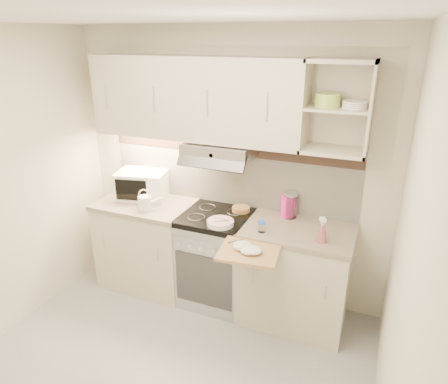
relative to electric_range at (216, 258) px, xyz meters
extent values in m
plane|color=#9A9A9C|center=(0.00, -1.10, -0.45)|extent=(3.00, 3.00, 0.00)
cube|color=beige|center=(0.00, 0.30, 0.80)|extent=(3.00, 0.04, 2.50)
cube|color=beige|center=(1.50, -1.10, 0.80)|extent=(0.04, 2.80, 2.50)
cube|color=white|center=(0.00, -1.10, 2.05)|extent=(3.00, 2.80, 0.04)
cube|color=silver|center=(0.00, 0.29, 0.77)|extent=(2.40, 0.02, 0.64)
cube|color=#36241D|center=(0.00, 0.28, 0.97)|extent=(2.40, 0.01, 0.08)
cube|color=beige|center=(-0.25, 0.13, 1.45)|extent=(1.90, 0.34, 0.70)
cube|color=beige|center=(0.95, 0.13, 1.45)|extent=(0.50, 0.34, 0.70)
cylinder|color=#A0C64C|center=(0.87, 0.13, 1.50)|extent=(0.19, 0.19, 0.10)
cylinder|color=white|center=(1.07, 0.13, 1.48)|extent=(0.18, 0.18, 0.06)
cube|color=#B7B7BC|center=(0.00, 0.10, 1.03)|extent=(0.60, 0.40, 0.12)
cube|color=beige|center=(-0.75, 0.00, -0.02)|extent=(0.90, 0.60, 0.86)
cube|color=gray|center=(-0.75, 0.00, 0.43)|extent=(0.92, 0.62, 0.04)
cube|color=beige|center=(0.75, 0.00, -0.02)|extent=(0.90, 0.60, 0.86)
cube|color=gray|center=(0.75, 0.00, 0.43)|extent=(0.92, 0.62, 0.04)
cube|color=#B7B7BC|center=(0.00, 0.00, -0.03)|extent=(0.60, 0.58, 0.85)
cube|color=black|center=(0.00, 0.00, 0.42)|extent=(0.60, 0.60, 0.05)
cube|color=white|center=(-0.84, 0.12, 0.58)|extent=(0.54, 0.45, 0.27)
cube|color=black|center=(-0.84, -0.05, 0.58)|extent=(0.30, 0.08, 0.21)
cylinder|color=white|center=(-0.66, -0.15, 0.51)|extent=(0.12, 0.12, 0.13)
cone|color=white|center=(-0.57, -0.11, 0.53)|extent=(0.17, 0.09, 0.10)
torus|color=white|center=(-0.66, -0.15, 0.60)|extent=(0.10, 0.05, 0.11)
cylinder|color=white|center=(0.12, -0.18, 0.46)|extent=(0.23, 0.23, 0.01)
cylinder|color=white|center=(0.12, -0.18, 0.47)|extent=(0.23, 0.23, 0.01)
cylinder|color=white|center=(0.12, -0.18, 0.49)|extent=(0.23, 0.23, 0.01)
cube|color=silver|center=(0.12, -0.18, 0.49)|extent=(0.15, 0.03, 0.01)
cylinder|color=#A37347|center=(0.18, 0.16, 0.47)|extent=(0.16, 0.16, 0.04)
cylinder|color=#FF2095|center=(0.59, 0.20, 0.55)|extent=(0.10, 0.10, 0.21)
cube|color=#FF2095|center=(0.64, 0.22, 0.58)|extent=(0.02, 0.03, 0.09)
cylinder|color=white|center=(0.62, 0.20, 0.56)|extent=(0.12, 0.12, 0.21)
cylinder|color=#B7B7BC|center=(0.62, 0.20, 0.67)|extent=(0.12, 0.12, 0.02)
cylinder|color=white|center=(0.48, -0.17, 0.49)|extent=(0.06, 0.06, 0.07)
cylinder|color=blue|center=(0.48, -0.17, 0.53)|extent=(0.06, 0.06, 0.02)
cone|color=pink|center=(0.96, -0.15, 0.52)|extent=(0.09, 0.09, 0.14)
cube|color=tan|center=(0.48, -0.46, 0.42)|extent=(0.49, 0.45, 0.02)
camera|label=1|loc=(1.32, -3.00, 1.95)|focal=32.00mm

